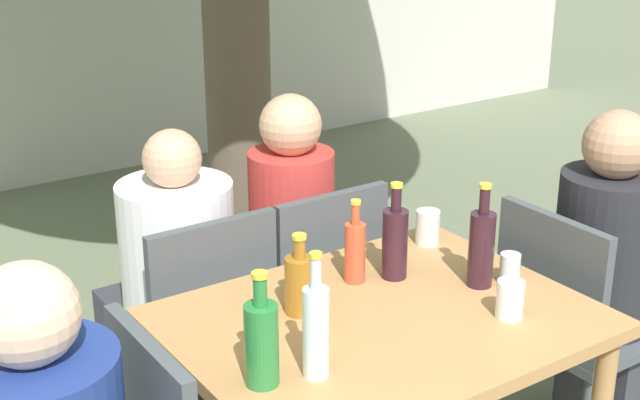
{
  "coord_description": "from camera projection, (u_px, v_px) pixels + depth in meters",
  "views": [
    {
      "loc": [
        -1.37,
        -1.72,
        1.94
      ],
      "look_at": [
        0.0,
        0.3,
        1.03
      ],
      "focal_mm": 50.0,
      "sensor_mm": 36.0,
      "label": 1
    }
  ],
  "objects": [
    {
      "name": "soda_bottle_0",
      "position": [
        355.0,
        250.0,
        2.63
      ],
      "size": [
        0.06,
        0.06,
        0.26
      ],
      "color": "#DB4C2D",
      "rests_on": "dining_table_front"
    },
    {
      "name": "drinking_glass_1",
      "position": [
        510.0,
        269.0,
        2.64
      ],
      "size": [
        0.06,
        0.06,
        0.09
      ],
      "color": "silver",
      "rests_on": "dining_table_front"
    },
    {
      "name": "water_bottle_3",
      "position": [
        316.0,
        329.0,
        2.13
      ],
      "size": [
        0.06,
        0.06,
        0.33
      ],
      "color": "silver",
      "rests_on": "dining_table_front"
    },
    {
      "name": "amber_bottle_5",
      "position": [
        300.0,
        283.0,
        2.45
      ],
      "size": [
        0.08,
        0.08,
        0.23
      ],
      "color": "#9E661E",
      "rests_on": "dining_table_front"
    },
    {
      "name": "person_seated_2",
      "position": [
        170.0,
        297.0,
        3.13
      ],
      "size": [
        0.39,
        0.59,
        1.16
      ],
      "rotation": [
        0.0,
        0.0,
        3.14
      ],
      "color": "#383842",
      "rests_on": "ground_plane"
    },
    {
      "name": "drinking_glass_2",
      "position": [
        510.0,
        299.0,
        2.44
      ],
      "size": [
        0.08,
        0.08,
        0.11
      ],
      "color": "white",
      "rests_on": "dining_table_front"
    },
    {
      "name": "patio_chair_3",
      "position": [
        314.0,
        288.0,
        3.19
      ],
      "size": [
        0.44,
        0.44,
        0.92
      ],
      "rotation": [
        0.0,
        0.0,
        3.14
      ],
      "color": "#474C51",
      "rests_on": "ground_plane"
    },
    {
      "name": "patio_chair_1",
      "position": [
        569.0,
        319.0,
        2.97
      ],
      "size": [
        0.44,
        0.44,
        0.92
      ],
      "rotation": [
        0.0,
        0.0,
        1.57
      ],
      "color": "#474C51",
      "rests_on": "ground_plane"
    },
    {
      "name": "patio_chair_2",
      "position": [
        201.0,
        323.0,
        2.95
      ],
      "size": [
        0.44,
        0.44,
        0.92
      ],
      "rotation": [
        0.0,
        0.0,
        3.14
      ],
      "color": "#474C51",
      "rests_on": "ground_plane"
    },
    {
      "name": "wine_bottle_1",
      "position": [
        481.0,
        247.0,
        2.6
      ],
      "size": [
        0.08,
        0.08,
        0.32
      ],
      "color": "#331923",
      "rests_on": "dining_table_front"
    },
    {
      "name": "wine_bottle_4",
      "position": [
        395.0,
        241.0,
        2.66
      ],
      "size": [
        0.08,
        0.08,
        0.3
      ],
      "color": "#331923",
      "rests_on": "dining_table_front"
    },
    {
      "name": "person_seated_3",
      "position": [
        279.0,
        262.0,
        3.37
      ],
      "size": [
        0.31,
        0.56,
        1.21
      ],
      "rotation": [
        0.0,
        0.0,
        3.14
      ],
      "color": "#383842",
      "rests_on": "ground_plane"
    },
    {
      "name": "dining_table_front",
      "position": [
        380.0,
        349.0,
        2.5
      ],
      "size": [
        1.14,
        0.87,
        0.78
      ],
      "color": "#B27F4C",
      "rests_on": "ground_plane"
    },
    {
      "name": "person_seated_1",
      "position": [
        615.0,
        295.0,
        3.09
      ],
      "size": [
        0.57,
        0.34,
        1.22
      ],
      "rotation": [
        0.0,
        0.0,
        1.57
      ],
      "color": "#383842",
      "rests_on": "ground_plane"
    },
    {
      "name": "drinking_glass_0",
      "position": [
        428.0,
        227.0,
        2.92
      ],
      "size": [
        0.08,
        0.08,
        0.11
      ],
      "color": "silver",
      "rests_on": "dining_table_front"
    },
    {
      "name": "green_bottle_2",
      "position": [
        261.0,
        341.0,
        2.1
      ],
      "size": [
        0.08,
        0.08,
        0.29
      ],
      "color": "#287A38",
      "rests_on": "dining_table_front"
    }
  ]
}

